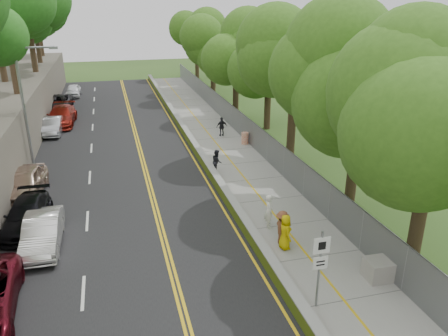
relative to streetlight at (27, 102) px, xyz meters
name	(u,v)px	position (x,y,z in m)	size (l,w,h in m)	color
ground	(261,266)	(10.46, -14.00, -4.64)	(140.00, 140.00, 0.00)	#33511E
road	(117,159)	(5.06, 1.00, -4.62)	(11.20, 66.00, 0.04)	black
sidewalk	(226,150)	(13.01, 1.00, -4.61)	(4.20, 66.00, 0.05)	gray
jersey_barrier	(196,149)	(10.71, 1.00, -4.34)	(0.42, 66.00, 0.60)	#A6E11A
chainlink_fence	(253,135)	(15.11, 1.00, -3.64)	(0.04, 66.00, 2.00)	slate
trees_fenceside	(287,52)	(17.46, 1.00, 2.36)	(7.00, 66.00, 14.00)	#41771F
streetlight	(27,102)	(0.00, 0.00, 0.00)	(2.52, 0.22, 8.00)	gray
signpost	(320,261)	(11.51, -17.02, -2.68)	(0.62, 0.09, 3.10)	gray
construction_barrel	(245,138)	(14.76, 2.00, -4.13)	(0.55, 0.55, 0.91)	#CD3E10
concrete_block	(381,269)	(14.76, -16.09, -4.18)	(1.24, 0.93, 0.83)	gray
car_1	(43,233)	(1.46, -10.04, -3.89)	(1.50, 4.30, 1.42)	silver
car_3	(27,215)	(0.53, -7.94, -3.93)	(1.88, 4.62, 1.34)	black
car_4	(25,183)	(-0.14, -3.92, -3.81)	(1.87, 4.65, 1.59)	#C5A590
car_5	(53,126)	(0.15, 8.76, -3.92)	(1.44, 4.12, 1.36)	#A4A7AC
car_6	(58,103)	(-0.14, 17.75, -3.89)	(2.37, 5.14, 1.43)	black
car_7	(61,116)	(0.65, 11.57, -3.79)	(2.27, 5.58, 1.62)	maroon
car_8	(73,91)	(0.97, 24.20, -3.93)	(1.59, 3.94, 1.34)	white
painter_0	(285,232)	(11.91, -13.00, -3.77)	(0.80, 0.52, 1.64)	#C7AC06
painter_1	(269,211)	(11.91, -10.94, -3.74)	(0.62, 0.41, 1.70)	white
painter_2	(217,161)	(11.21, -3.29, -3.82)	(0.75, 0.58, 1.54)	black
painter_3	(282,228)	(11.91, -12.63, -3.76)	(1.07, 0.61, 1.65)	brown
person_far	(222,127)	(13.58, 4.55, -3.81)	(0.91, 0.38, 1.56)	black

